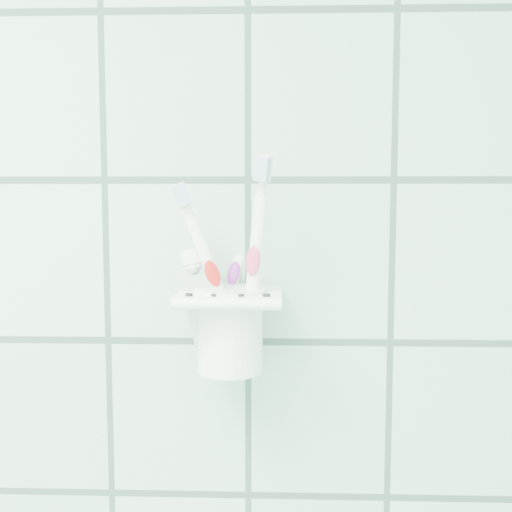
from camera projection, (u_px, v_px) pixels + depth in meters
The scene contains 6 objects.
holder_bracket at pixel (230, 299), 0.69m from camera, with size 0.11×0.10×0.03m.
cup at pixel (230, 326), 0.70m from camera, with size 0.08×0.08×0.09m.
toothbrush_pink at pixel (247, 268), 0.69m from camera, with size 0.07×0.02×0.21m.
toothbrush_blue at pixel (217, 272), 0.69m from camera, with size 0.04×0.08×0.19m.
toothbrush_orange at pixel (244, 260), 0.69m from camera, with size 0.04×0.04×0.23m.
toothpaste_tube at pixel (215, 298), 0.68m from camera, with size 0.05×0.03×0.14m.
Camera 1 is at (0.69, 0.47, 1.42)m, focal length 45.00 mm.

